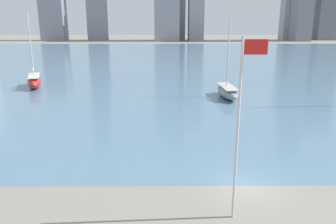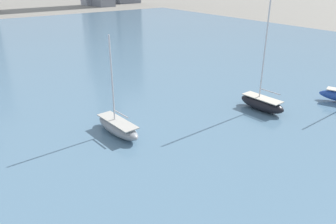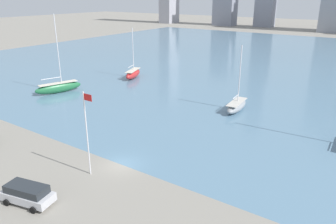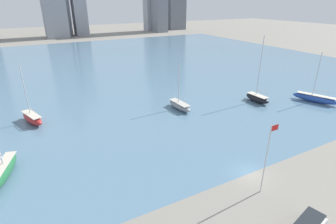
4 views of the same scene
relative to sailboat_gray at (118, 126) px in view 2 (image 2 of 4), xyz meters
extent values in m
cube|color=slate|center=(-3.34, 45.04, -0.89)|extent=(180.00, 140.00, 0.00)
ellipsoid|color=gray|center=(0.00, 0.00, -0.09)|extent=(2.70, 7.46, 1.59)
cube|color=#BCB7AD|center=(0.00, 0.00, 0.65)|extent=(2.21, 6.12, 0.10)
cube|color=#2D2D33|center=(0.00, 0.00, -0.53)|extent=(0.26, 1.33, 0.72)
cylinder|color=silver|center=(-0.04, 0.54, 5.38)|extent=(0.18, 0.18, 9.36)
cylinder|color=silver|center=(0.06, -0.83, 1.80)|extent=(0.35, 2.77, 0.14)
ellipsoid|color=black|center=(18.54, -4.87, -0.02)|extent=(2.52, 6.59, 1.73)
cube|color=beige|center=(18.54, -4.87, 0.79)|extent=(2.07, 5.40, 0.10)
cube|color=#2D2D33|center=(18.54, -4.87, -0.50)|extent=(0.22, 1.17, 0.78)
cylinder|color=silver|center=(18.52, -4.38, 7.63)|extent=(0.18, 0.18, 13.58)
cylinder|color=silver|center=(18.59, -5.87, 1.94)|extent=(0.30, 2.98, 0.14)
camera|label=1|loc=(-8.44, -43.66, 9.12)|focal=35.00mm
camera|label=2|loc=(-14.70, -29.95, 15.80)|focal=35.00mm
camera|label=3|loc=(20.02, -49.58, 17.78)|focal=35.00mm
camera|label=4|loc=(-27.83, -46.23, 21.51)|focal=28.00mm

